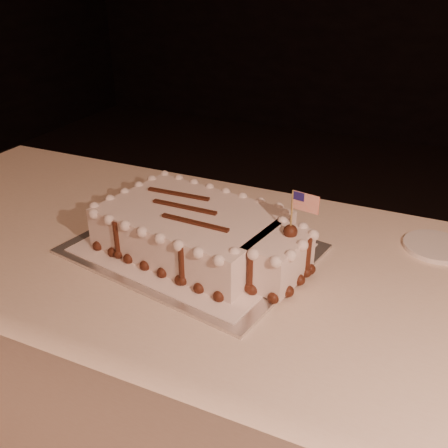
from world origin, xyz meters
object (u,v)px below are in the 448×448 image
at_px(side_plate, 436,247).
at_px(sheet_cake, 201,232).
at_px(cake_board, 192,249).
at_px(banquet_table, 301,408).

bearing_deg(side_plate, sheet_cake, -153.07).
relative_size(cake_board, side_plate, 3.56).
height_order(cake_board, sheet_cake, sheet_cake).
bearing_deg(sheet_cake, banquet_table, 0.50).
bearing_deg(banquet_table, cake_board, 179.52).
height_order(sheet_cake, side_plate, sheet_cake).
height_order(banquet_table, side_plate, side_plate).
bearing_deg(sheet_cake, cake_board, 170.15).
distance_m(banquet_table, sheet_cake, 0.50).
distance_m(banquet_table, cake_board, 0.48).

